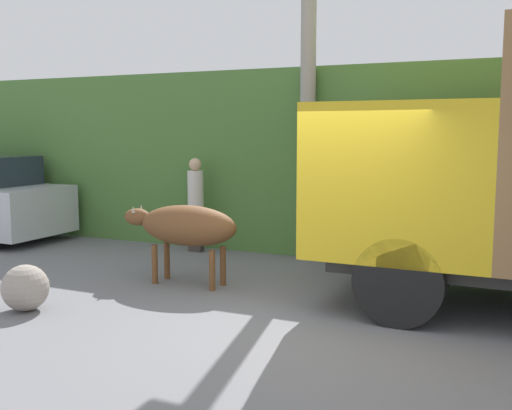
% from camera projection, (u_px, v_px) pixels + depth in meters
% --- Properties ---
extents(ground_plane, '(60.00, 60.00, 0.00)m').
position_uv_depth(ground_plane, '(315.00, 322.00, 7.15)').
color(ground_plane, slate).
extents(hillside_embankment, '(32.00, 6.69, 3.38)m').
position_uv_depth(hillside_embankment, '(417.00, 157.00, 13.07)').
color(hillside_embankment, '#4C7A38').
rests_on(hillside_embankment, ground_plane).
extents(building_backdrop, '(4.71, 2.70, 3.29)m').
position_uv_depth(building_backdrop, '(149.00, 157.00, 13.87)').
color(building_backdrop, '#99ADB7').
rests_on(building_backdrop, ground_plane).
extents(brown_cow, '(1.91, 0.60, 1.18)m').
position_uv_depth(brown_cow, '(185.00, 226.00, 8.82)').
color(brown_cow, brown).
rests_on(brown_cow, ground_plane).
extents(pedestrian_on_hill, '(0.31, 0.31, 1.77)m').
position_uv_depth(pedestrian_on_hill, '(196.00, 199.00, 11.21)').
color(pedestrian_on_hill, '#38332D').
rests_on(pedestrian_on_hill, ground_plane).
extents(utility_pole, '(0.90, 0.27, 6.48)m').
position_uv_depth(utility_pole, '(308.00, 68.00, 10.23)').
color(utility_pole, '#9E998E').
rests_on(utility_pole, ground_plane).
extents(roadside_rock, '(0.59, 0.59, 0.59)m').
position_uv_depth(roadside_rock, '(25.00, 288.00, 7.57)').
color(roadside_rock, gray).
rests_on(roadside_rock, ground_plane).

